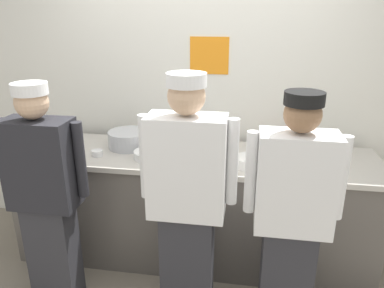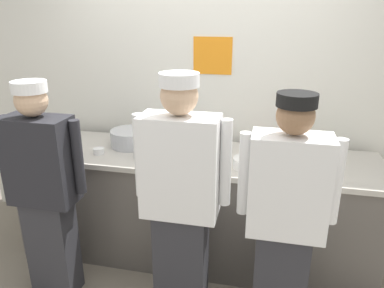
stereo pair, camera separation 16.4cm
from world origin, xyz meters
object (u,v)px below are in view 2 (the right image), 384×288
at_px(squeeze_bottle_primary, 307,143).
at_px(squeeze_bottle_secondary, 287,141).
at_px(chef_near_left, 45,189).
at_px(chef_far_right, 285,218).
at_px(mixing_bowl_steel, 131,138).
at_px(plate_stack_rear, 149,154).
at_px(chef_center, 181,199).
at_px(ramekin_red_sauce, 73,145).
at_px(ramekin_yellow_sauce, 99,151).
at_px(deli_cup, 309,155).
at_px(plate_stack_front, 248,163).
at_px(sheet_tray, 198,154).

relative_size(squeeze_bottle_primary, squeeze_bottle_secondary, 0.93).
xyz_separation_m(chef_near_left, squeeze_bottle_primary, (1.78, 0.85, 0.18)).
bearing_deg(squeeze_bottle_secondary, chef_far_right, -90.63).
bearing_deg(mixing_bowl_steel, plate_stack_rear, -43.42).
bearing_deg(chef_center, squeeze_bottle_primary, 47.53).
relative_size(chef_near_left, plate_stack_rear, 6.88).
relative_size(chef_near_left, squeeze_bottle_secondary, 7.60).
xyz_separation_m(chef_near_left, chef_far_right, (1.61, -0.03, 0.00)).
height_order(chef_far_right, squeeze_bottle_secondary, chef_far_right).
bearing_deg(ramekin_red_sauce, squeeze_bottle_secondary, 9.28).
height_order(chef_far_right, ramekin_red_sauce, chef_far_right).
bearing_deg(chef_far_right, mixing_bowl_steel, 148.49).
height_order(chef_center, ramekin_red_sauce, chef_center).
height_order(chef_far_right, ramekin_yellow_sauce, chef_far_right).
height_order(chef_near_left, deli_cup, chef_near_left).
xyz_separation_m(squeeze_bottle_primary, ramekin_red_sauce, (-1.88, -0.27, -0.07)).
bearing_deg(ramekin_red_sauce, chef_near_left, -80.16).
bearing_deg(chef_far_right, chef_center, 179.56).
distance_m(plate_stack_rear, squeeze_bottle_secondary, 1.10).
distance_m(squeeze_bottle_primary, ramekin_red_sauce, 1.90).
distance_m(chef_far_right, mixing_bowl_steel, 1.49).
bearing_deg(chef_near_left, plate_stack_front, 20.03).
distance_m(chef_far_right, squeeze_bottle_primary, 0.91).
height_order(plate_stack_front, ramekin_red_sauce, plate_stack_front).
relative_size(plate_stack_front, ramekin_yellow_sauce, 2.48).
relative_size(plate_stack_rear, deli_cup, 2.53).
xyz_separation_m(plate_stack_rear, sheet_tray, (0.37, 0.13, -0.02)).
distance_m(sheet_tray, squeeze_bottle_secondary, 0.72).
bearing_deg(sheet_tray, mixing_bowl_steel, 171.35).
relative_size(sheet_tray, ramekin_red_sauce, 4.12).
distance_m(chef_center, ramekin_red_sauce, 1.24).
xyz_separation_m(plate_stack_rear, deli_cup, (1.21, 0.19, 0.02)).
bearing_deg(squeeze_bottle_secondary, mixing_bowl_steel, -174.50).
height_order(squeeze_bottle_secondary, ramekin_yellow_sauce, squeeze_bottle_secondary).
distance_m(chef_center, chef_far_right, 0.64).
bearing_deg(squeeze_bottle_primary, chef_far_right, -100.56).
height_order(ramekin_yellow_sauce, deli_cup, deli_cup).
bearing_deg(chef_center, mixing_bowl_steel, 129.06).
bearing_deg(mixing_bowl_steel, plate_stack_front, -14.16).
height_order(chef_near_left, sheet_tray, chef_near_left).
height_order(plate_stack_front, squeeze_bottle_secondary, squeeze_bottle_secondary).
distance_m(chef_near_left, plate_stack_rear, 0.79).
bearing_deg(deli_cup, ramekin_red_sauce, -175.92).
distance_m(squeeze_bottle_primary, deli_cup, 0.14).
relative_size(chef_far_right, plate_stack_front, 7.44).
bearing_deg(chef_far_right, sheet_tray, 134.32).
bearing_deg(ramekin_red_sauce, ramekin_yellow_sauce, -15.32).
bearing_deg(squeeze_bottle_secondary, deli_cup, -41.21).
bearing_deg(squeeze_bottle_primary, chef_center, -132.47).
height_order(chef_near_left, ramekin_yellow_sauce, chef_near_left).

